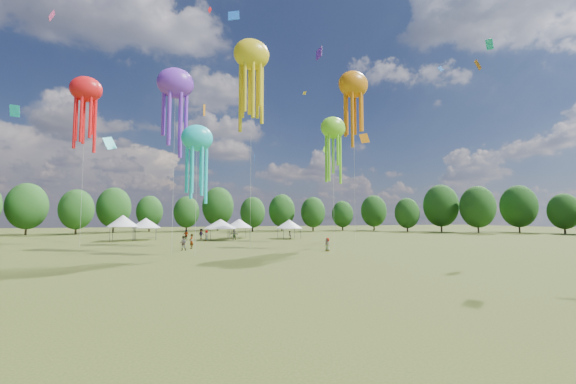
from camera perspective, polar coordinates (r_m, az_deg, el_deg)
name	(u,v)px	position (r m, az deg, el deg)	size (l,w,h in m)	color
ground	(456,313)	(17.18, 25.21, -16.99)	(300.00, 300.00, 0.00)	#384416
spectator_near	(183,243)	(45.56, -16.36, -7.81)	(0.85, 0.66, 1.75)	gray
spectators_far	(225,236)	(62.16, -10.07, -6.86)	(19.24, 30.36, 1.90)	gray
festival_tents	(202,223)	(67.44, -13.53, -4.82)	(34.15, 10.17, 4.42)	#47474C
show_kites	(249,100)	(50.71, -6.16, 14.33)	(43.74, 21.03, 27.87)	#7D31DC
small_kites	(243,52)	(61.50, -7.10, 21.17)	(67.76, 61.23, 39.98)	#7D31DC
treeline	(202,205)	(74.94, -13.56, -2.01)	(201.57, 95.24, 13.43)	#38281C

